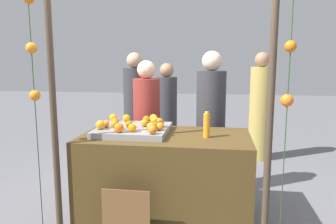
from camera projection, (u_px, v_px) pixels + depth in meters
name	position (u px, v px, depth m)	size (l,w,h in m)	color
ground_plane	(166.00, 217.00, 3.31)	(24.00, 24.00, 0.00)	slate
stall_counter	(166.00, 177.00, 3.24)	(1.62, 0.88, 0.85)	#4C3819
orange_tray	(133.00, 130.00, 3.24)	(0.69, 0.66, 0.06)	gray
orange_0	(155.00, 121.00, 3.36)	(0.08, 0.08, 0.08)	orange
orange_1	(154.00, 125.00, 3.15)	(0.08, 0.08, 0.08)	orange
orange_2	(154.00, 118.00, 3.46)	(0.09, 0.09, 0.09)	orange
orange_3	(115.00, 122.00, 3.32)	(0.08, 0.08, 0.08)	orange
orange_4	(151.00, 127.00, 3.04)	(0.08, 0.08, 0.08)	orange
orange_5	(146.00, 119.00, 3.46)	(0.07, 0.07, 0.07)	orange
orange_6	(144.00, 123.00, 3.26)	(0.07, 0.07, 0.07)	orange
orange_7	(106.00, 124.00, 3.21)	(0.07, 0.07, 0.07)	orange
orange_8	(100.00, 125.00, 3.13)	(0.09, 0.09, 0.09)	orange
orange_9	(126.00, 118.00, 3.50)	(0.08, 0.08, 0.08)	orange
orange_10	(115.00, 124.00, 3.20)	(0.07, 0.07, 0.07)	orange
orange_11	(153.00, 130.00, 2.92)	(0.08, 0.08, 0.08)	orange
orange_12	(159.00, 122.00, 3.24)	(0.09, 0.09, 0.09)	orange
orange_13	(132.00, 128.00, 3.02)	(0.08, 0.08, 0.08)	orange
orange_14	(160.00, 126.00, 3.09)	(0.08, 0.08, 0.08)	orange
orange_15	(113.00, 118.00, 3.54)	(0.08, 0.08, 0.08)	orange
orange_16	(129.00, 125.00, 3.17)	(0.07, 0.07, 0.07)	orange
orange_17	(119.00, 128.00, 2.99)	(0.09, 0.09, 0.09)	orange
juice_bottle	(207.00, 125.00, 3.04)	(0.06, 0.06, 0.25)	orange
chalkboard_sign	(126.00, 221.00, 2.69)	(0.40, 0.03, 0.55)	brown
vendor_left	(147.00, 131.00, 3.89)	(0.31, 0.31, 1.56)	maroon
vendor_right	(211.00, 129.00, 3.82)	(0.33, 0.33, 1.67)	#333338
crowd_person_0	(260.00, 110.00, 5.15)	(0.34, 0.34, 1.69)	tan
crowd_person_1	(167.00, 118.00, 4.89)	(0.31, 0.31, 1.52)	#333338
crowd_person_2	(135.00, 113.00, 4.90)	(0.34, 0.34, 1.68)	#333338
canopy_post_left	(53.00, 109.00, 2.78)	(0.06, 0.06, 2.32)	#473828
canopy_post_right	(270.00, 114.00, 2.52)	(0.06, 0.06, 2.32)	#473828
garland_strand_left	(32.00, 53.00, 2.73)	(0.10, 0.10, 2.17)	#2D4C23
garland_strand_right	(290.00, 53.00, 2.39)	(0.10, 0.11, 2.17)	#2D4C23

